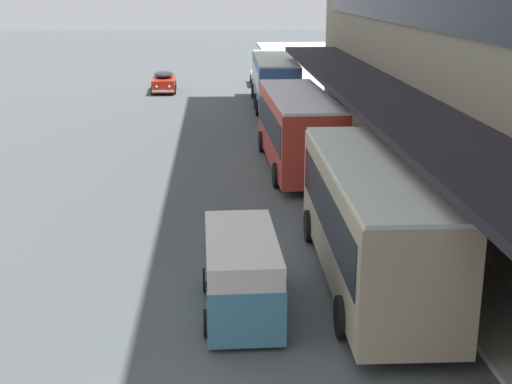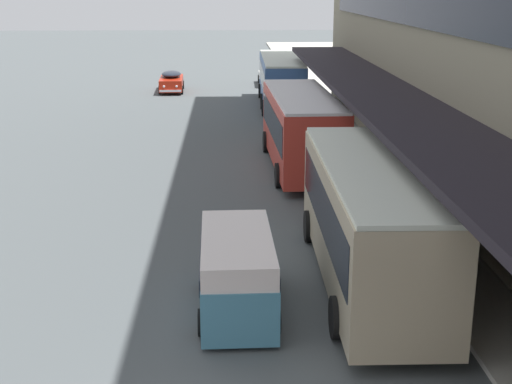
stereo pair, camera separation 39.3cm
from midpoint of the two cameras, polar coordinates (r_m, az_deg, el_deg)
name	(u,v)px [view 1 (the left image)]	position (r m, az deg, el deg)	size (l,w,h in m)	color
transit_bus_kerbside_front	(298,126)	(31.26, 3.03, 5.30)	(3.04, 9.91, 3.31)	#B73328
transit_bus_kerbside_rear	(274,78)	(47.65, 1.24, 9.07)	(2.87, 11.25, 3.26)	#375D98
transit_bus_kerbside_far	(371,215)	(19.16, 8.63, -1.87)	(2.81, 9.98, 3.36)	tan
sedan_trailing_mid	(164,81)	(55.05, -7.58, 8.76)	(1.93, 4.76, 1.55)	#B4220F
sedan_second_near	(262,76)	(58.40, 0.30, 9.28)	(1.91, 4.53, 1.45)	beige
vw_van	(241,268)	(17.70, -1.84, -6.10)	(1.97, 4.58, 1.96)	teal
pedestrian_at_kerb	(480,221)	(21.81, 17.00, -2.23)	(0.50, 0.44, 1.86)	#2A3446
fire_hydrant	(398,204)	(25.22, 10.86, -0.95)	(0.20, 0.40, 0.70)	red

